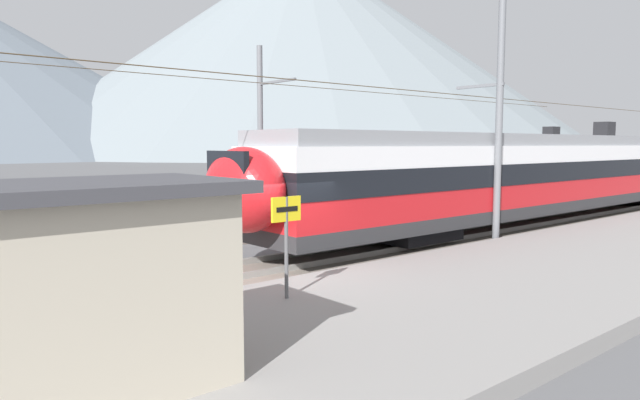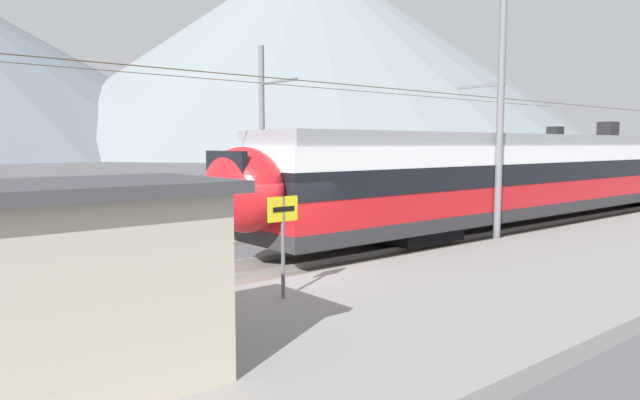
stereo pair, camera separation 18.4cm
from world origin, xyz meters
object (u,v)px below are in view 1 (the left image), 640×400
Objects in this scene: train_near_platform at (548,173)px; platform_sign at (286,224)px; catenary_mast_mid at (496,121)px; handbag_beside_passenger at (65,346)px; catenary_mast_far_side at (263,131)px; platform_shelter at (65,289)px; potted_plant_platform_edge at (144,290)px; passenger_walking at (9,297)px; train_far_track at (506,166)px.

train_near_platform is 15.78× the size of platform_sign.
catenary_mast_mid reaches higher than handbag_beside_passenger.
catenary_mast_far_side is at bearing 109.73° from catenary_mast_mid.
catenary_mast_mid reaches higher than platform_shelter.
catenary_mast_far_side reaches higher than potted_plant_platform_edge.
train_near_platform is 19.37× the size of passenger_walking.
catenary_mast_far_side reaches higher than passenger_walking.
platform_shelter is (-27.18, -10.88, -0.54)m from train_far_track.
potted_plant_platform_edge is (-9.70, -10.20, -3.25)m from catenary_mast_far_side.
platform_sign is at bearing -19.73° from potted_plant_platform_edge.
train_far_track is at bearing 21.89° from platform_sign.
potted_plant_platform_edge is at bearing 52.13° from platform_shelter.
handbag_beside_passenger is at bearing -143.05° from potted_plant_platform_edge.
train_near_platform is at bearing 10.38° from handbag_beside_passenger.
potted_plant_platform_edge is (2.46, 1.08, -0.53)m from passenger_walking.
platform_shelter is at bearing -158.56° from platform_sign.
train_far_track is 14.88× the size of platform_sign.
train_near_platform reaches higher than potted_plant_platform_edge.
train_near_platform is at bearing 9.35° from passenger_walking.
passenger_walking is (-21.90, -3.61, -0.95)m from train_near_platform.
catenary_mast_far_side is 9.38× the size of platform_shelter.
platform_sign is 1.23× the size of passenger_walking.
platform_sign reaches higher than handbag_beside_passenger.
passenger_walking is at bearing 98.76° from platform_shelter.
train_far_track is (5.55, 5.53, -0.00)m from train_near_platform.
platform_sign is at bearing 5.58° from handbag_beside_passenger.
train_far_track reaches higher than handbag_beside_passenger.
train_far_track is at bearing -7.98° from catenary_mast_far_side.
handbag_beside_passenger is (-11.52, -11.57, -3.52)m from catenary_mast_far_side.
platform_sign reaches higher than passenger_walking.
catenary_mast_mid is at bearing 10.64° from platform_sign.
catenary_mast_mid is 15.88m from passenger_walking.
potted_plant_platform_edge is 0.18× the size of platform_shelter.
catenary_mast_mid reaches higher than platform_sign.
passenger_walking is 1.81m from platform_shelter.
train_far_track is 26.30m from potted_plant_platform_edge.
platform_sign is at bearing -122.50° from catenary_mast_far_side.
train_far_track reaches higher than passenger_walking.
train_far_track is 15.54m from catenary_mast_far_side.
train_near_platform is at bearing 11.62° from platform_sign.
train_near_platform is at bearing 7.41° from potted_plant_platform_edge.
catenary_mast_far_side is at bearing 42.85° from passenger_walking.
train_far_track reaches higher than platform_shelter.
train_near_platform is 22.29m from platform_shelter.
passenger_walking is (-12.16, -11.28, -2.73)m from catenary_mast_far_side.
platform_shelter is (-4.80, -1.88, -0.17)m from platform_sign.
train_near_platform is at bearing -135.11° from train_far_track.
passenger_walking is at bearing -170.65° from train_near_platform.
platform_sign is at bearing 1.65° from passenger_walking.
train_far_track is at bearing 44.89° from train_near_platform.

